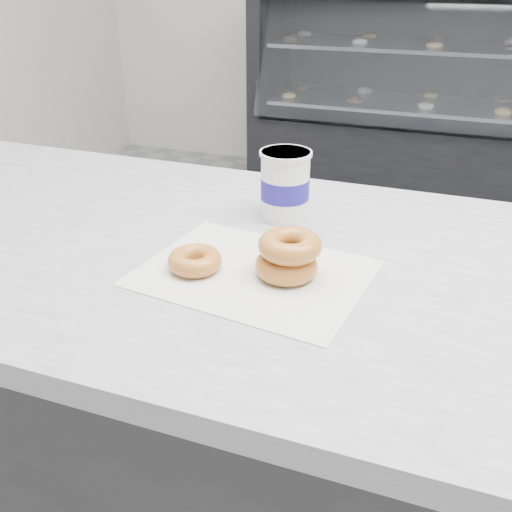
# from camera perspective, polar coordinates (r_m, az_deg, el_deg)

# --- Properties ---
(ground) EXTENTS (5.00, 5.00, 0.00)m
(ground) POSITION_cam_1_polar(r_m,az_deg,el_deg) (1.93, 14.87, -17.41)
(ground) COLOR #959598
(ground) RESTS_ON ground
(counter) EXTENTS (3.06, 0.76, 0.90)m
(counter) POSITION_cam_1_polar(r_m,az_deg,el_deg) (1.18, 14.00, -21.63)
(counter) COLOR #333335
(counter) RESTS_ON ground
(display_case) EXTENTS (2.40, 0.74, 1.25)m
(display_case) POSITION_cam_1_polar(r_m,az_deg,el_deg) (3.61, 19.87, 12.49)
(display_case) COLOR black
(display_case) RESTS_ON ground
(wax_paper) EXTENTS (0.37, 0.30, 0.00)m
(wax_paper) POSITION_cam_1_polar(r_m,az_deg,el_deg) (0.88, -0.20, -1.70)
(wax_paper) COLOR silver
(wax_paper) RESTS_ON counter
(donut_single) EXTENTS (0.11, 0.11, 0.03)m
(donut_single) POSITION_cam_1_polar(r_m,az_deg,el_deg) (0.89, -6.12, -0.45)
(donut_single) COLOR gold
(donut_single) RESTS_ON wax_paper
(donut_stack) EXTENTS (0.14, 0.14, 0.07)m
(donut_stack) POSITION_cam_1_polar(r_m,az_deg,el_deg) (0.86, 3.22, 0.05)
(donut_stack) COLOR gold
(donut_stack) RESTS_ON wax_paper
(coffee_cup) EXTENTS (0.10, 0.10, 0.13)m
(coffee_cup) POSITION_cam_1_polar(r_m,az_deg,el_deg) (1.06, 2.92, 7.17)
(coffee_cup) COLOR white
(coffee_cup) RESTS_ON counter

